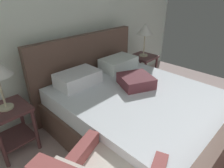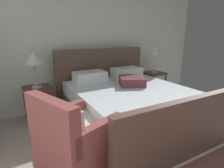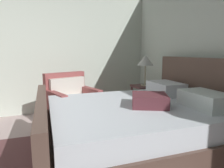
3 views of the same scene
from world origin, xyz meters
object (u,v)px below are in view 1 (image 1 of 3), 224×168
object	(u,v)px
table_lamp_right	(145,30)
nightstand_left	(11,122)
nightstand_right	(143,65)
bed	(134,109)

from	to	relation	value
table_lamp_right	nightstand_left	bearing A→B (deg)	178.34
nightstand_right	table_lamp_right	xyz separation A→B (m)	(0.00, 0.00, 0.69)
nightstand_left	nightstand_right	bearing A→B (deg)	-1.66
bed	nightstand_right	xyz separation A→B (m)	(1.25, 0.76, 0.05)
nightstand_right	nightstand_left	xyz separation A→B (m)	(-2.51, 0.07, 0.00)
table_lamp_right	nightstand_left	xyz separation A→B (m)	(-2.51, 0.07, -0.69)
bed	nightstand_left	xyz separation A→B (m)	(-1.26, 0.83, 0.05)
nightstand_right	nightstand_left	size ratio (longest dim) A/B	1.00
table_lamp_right	nightstand_right	bearing A→B (deg)	-126.87
table_lamp_right	nightstand_left	distance (m)	2.60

